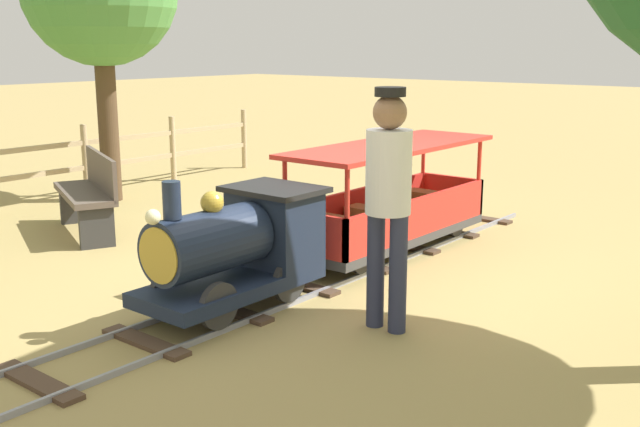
# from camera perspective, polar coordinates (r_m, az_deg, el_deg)

# --- Properties ---
(ground_plane) EXTENTS (60.00, 60.00, 0.00)m
(ground_plane) POSITION_cam_1_polar(r_m,az_deg,el_deg) (6.47, 2.00, -4.21)
(ground_plane) COLOR #A38C51
(track) EXTENTS (0.74, 6.05, 0.04)m
(track) POSITION_cam_1_polar(r_m,az_deg,el_deg) (6.28, 0.65, -4.58)
(track) COLOR gray
(track) RESTS_ON ground_plane
(locomotive) EXTENTS (0.70, 1.44, 0.99)m
(locomotive) POSITION_cam_1_polar(r_m,az_deg,el_deg) (5.41, -6.17, -2.36)
(locomotive) COLOR #192338
(locomotive) RESTS_ON ground_plane
(passenger_car) EXTENTS (0.80, 2.35, 0.97)m
(passenger_car) POSITION_cam_1_polar(r_m,az_deg,el_deg) (6.88, 5.34, 0.40)
(passenger_car) COLOR #3F3F3F
(passenger_car) RESTS_ON ground_plane
(conductor_person) EXTENTS (0.30, 0.30, 1.62)m
(conductor_person) POSITION_cam_1_polar(r_m,az_deg,el_deg) (4.91, 5.20, 1.77)
(conductor_person) COLOR #282D47
(conductor_person) RESTS_ON ground_plane
(park_bench) EXTENTS (1.35, 0.89, 0.82)m
(park_bench) POSITION_cam_1_polar(r_m,az_deg,el_deg) (7.89, -17.08, 1.44)
(park_bench) COLOR brown
(park_bench) RESTS_ON ground_plane
(fence_section) EXTENTS (0.08, 7.13, 0.90)m
(fence_section) POSITION_cam_1_polar(r_m,az_deg,el_deg) (9.56, -20.88, 3.49)
(fence_section) COLOR tan
(fence_section) RESTS_ON ground_plane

